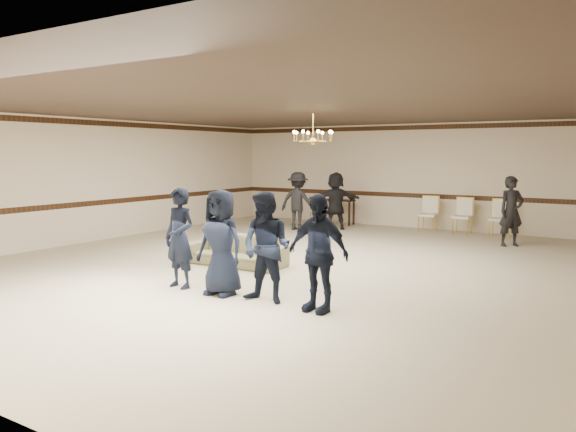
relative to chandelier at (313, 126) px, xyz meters
name	(u,v)px	position (x,y,z in m)	size (l,w,h in m)	color
room	(288,188)	(0.00, -1.00, -1.28)	(12.01, 14.01, 3.21)	tan
chair_rail	(409,195)	(0.00, 5.99, -1.88)	(12.00, 0.02, 0.14)	#361C10
crown_molding	(410,128)	(0.00, 5.99, 0.21)	(12.00, 0.02, 0.14)	#361C10
chandelier	(313,126)	(0.00, 0.00, 0.00)	(0.94, 0.94, 0.89)	gold
boy_a	(180,238)	(-0.52, -3.65, -2.01)	(0.63, 0.41, 1.72)	black
boy_b	(221,242)	(0.38, -3.65, -2.01)	(0.84, 0.55, 1.72)	black
boy_c	(267,247)	(1.28, -3.65, -2.01)	(0.84, 0.65, 1.72)	black
boy_d	(318,253)	(2.18, -3.65, -2.01)	(1.01, 0.42, 1.72)	black
settee	(236,250)	(-0.90, -1.60, -2.57)	(2.11, 0.82, 0.62)	#7F8055
adult_left	(298,201)	(-2.59, 3.63, -2.01)	(1.12, 0.65, 1.74)	black
adult_mid	(335,201)	(-1.69, 4.33, -2.01)	(1.61, 0.51, 1.74)	black
adult_right	(511,211)	(3.41, 3.93, -2.01)	(0.63, 0.42, 1.74)	black
banquet_chair_left	(428,214)	(0.86, 5.28, -2.36)	(0.50, 0.50, 1.03)	beige
banquet_chair_mid	(462,217)	(1.86, 5.28, -2.36)	(0.50, 0.50, 1.03)	beige
banquet_chair_right	(499,219)	(2.86, 5.28, -2.36)	(0.50, 0.50, 1.03)	beige
console_table	(339,212)	(-2.14, 5.48, -2.47)	(0.97, 0.41, 0.82)	black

